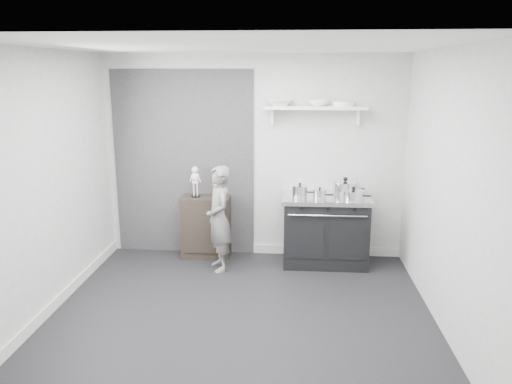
# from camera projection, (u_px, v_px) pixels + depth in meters

# --- Properties ---
(ground) EXTENTS (4.00, 4.00, 0.00)m
(ground) POSITION_uv_depth(u_px,v_px,m) (240.00, 312.00, 5.26)
(ground) COLOR black
(ground) RESTS_ON ground
(room_shell) EXTENTS (4.02, 3.62, 2.71)m
(room_shell) POSITION_uv_depth(u_px,v_px,m) (232.00, 156.00, 5.02)
(room_shell) COLOR #AEAEAB
(room_shell) RESTS_ON ground
(wall_shelf) EXTENTS (1.30, 0.26, 0.24)m
(wall_shelf) POSITION_uv_depth(u_px,v_px,m) (315.00, 109.00, 6.35)
(wall_shelf) COLOR white
(wall_shelf) RESTS_ON room_shell
(stove) EXTENTS (1.14, 0.71, 0.91)m
(stove) POSITION_uv_depth(u_px,v_px,m) (325.00, 230.00, 6.51)
(stove) COLOR black
(stove) RESTS_ON ground
(side_cabinet) EXTENTS (0.64, 0.38, 0.84)m
(side_cabinet) POSITION_uv_depth(u_px,v_px,m) (206.00, 227.00, 6.76)
(side_cabinet) COLOR black
(side_cabinet) RESTS_ON ground
(child) EXTENTS (0.48, 0.58, 1.34)m
(child) POSITION_uv_depth(u_px,v_px,m) (219.00, 219.00, 6.25)
(child) COLOR slate
(child) RESTS_ON ground
(pot_front_left) EXTENTS (0.29, 0.20, 0.19)m
(pot_front_left) POSITION_uv_depth(u_px,v_px,m) (300.00, 191.00, 6.32)
(pot_front_left) COLOR silver
(pot_front_left) RESTS_ON stove
(pot_back_right) EXTENTS (0.42, 0.34, 0.24)m
(pot_back_right) POSITION_uv_depth(u_px,v_px,m) (345.00, 188.00, 6.45)
(pot_back_right) COLOR silver
(pot_back_right) RESTS_ON stove
(pot_front_right) EXTENTS (0.35, 0.26, 0.17)m
(pot_front_right) POSITION_uv_depth(u_px,v_px,m) (353.00, 195.00, 6.19)
(pot_front_right) COLOR silver
(pot_front_right) RESTS_ON stove
(pot_front_center) EXTENTS (0.25, 0.16, 0.15)m
(pot_front_center) POSITION_uv_depth(u_px,v_px,m) (320.00, 194.00, 6.26)
(pot_front_center) COLOR silver
(pot_front_center) RESTS_ON stove
(skeleton_full) EXTENTS (0.13, 0.09, 0.47)m
(skeleton_full) POSITION_uv_depth(u_px,v_px,m) (195.00, 179.00, 6.62)
(skeleton_full) COLOR silver
(skeleton_full) RESTS_ON side_cabinet
(skeleton_torso) EXTENTS (0.10, 0.07, 0.37)m
(skeleton_torso) POSITION_uv_depth(u_px,v_px,m) (216.00, 183.00, 6.61)
(skeleton_torso) COLOR silver
(skeleton_torso) RESTS_ON side_cabinet
(bowl_large) EXTENTS (0.33, 0.33, 0.08)m
(bowl_large) POSITION_uv_depth(u_px,v_px,m) (280.00, 103.00, 6.36)
(bowl_large) COLOR white
(bowl_large) RESTS_ON wall_shelf
(bowl_small) EXTENTS (0.25, 0.25, 0.08)m
(bowl_small) POSITION_uv_depth(u_px,v_px,m) (319.00, 103.00, 6.32)
(bowl_small) COLOR white
(bowl_small) RESTS_ON wall_shelf
(plate_stack) EXTENTS (0.27, 0.27, 0.06)m
(plate_stack) POSITION_uv_depth(u_px,v_px,m) (343.00, 104.00, 6.30)
(plate_stack) COLOR white
(plate_stack) RESTS_ON wall_shelf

